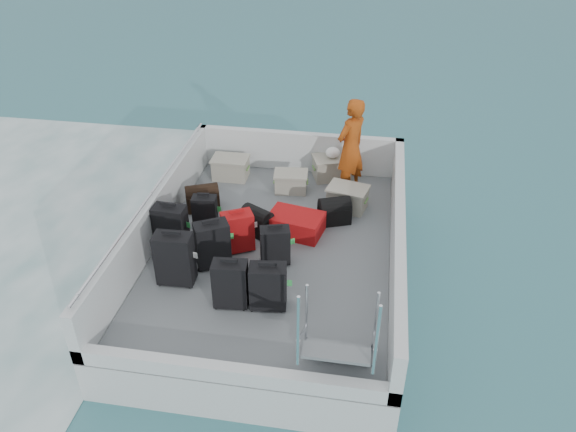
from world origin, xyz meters
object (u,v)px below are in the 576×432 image
(crate_2, at_px, (332,168))
(crate_3, at_px, (347,199))
(suitcase_2, at_px, (205,212))
(suitcase_6, at_px, (268,287))
(suitcase_4, at_px, (213,245))
(suitcase_5, at_px, (238,232))
(suitcase_0, at_px, (175,259))
(suitcase_7, at_px, (275,246))
(suitcase_1, at_px, (171,228))
(suitcase_3, at_px, (230,285))
(crate_1, at_px, (291,183))
(crate_0, at_px, (231,169))
(suitcase_8, at_px, (296,224))
(passenger, at_px, (351,148))

(crate_2, distance_m, crate_3, 1.01)
(suitcase_2, distance_m, suitcase_6, 2.04)
(suitcase_4, relative_size, crate_2, 1.10)
(suitcase_5, height_order, crate_3, suitcase_5)
(suitcase_0, xyz_separation_m, suitcase_7, (1.20, 0.61, -0.09))
(suitcase_1, height_order, suitcase_2, suitcase_1)
(suitcase_1, height_order, suitcase_4, suitcase_1)
(suitcase_5, bearing_deg, suitcase_6, -86.80)
(suitcase_6, distance_m, suitcase_7, 0.89)
(suitcase_3, height_order, crate_1, suitcase_3)
(suitcase_2, height_order, suitcase_4, suitcase_4)
(crate_1, bearing_deg, crate_0, 165.74)
(suitcase_2, height_order, suitcase_3, suitcase_3)
(suitcase_0, xyz_separation_m, crate_3, (2.07, 2.19, -0.20))
(suitcase_6, bearing_deg, suitcase_8, 79.87)
(suitcase_0, height_order, crate_2, suitcase_0)
(suitcase_7, distance_m, suitcase_8, 0.80)
(suitcase_1, bearing_deg, crate_2, 52.76)
(suitcase_4, bearing_deg, crate_3, 17.22)
(suitcase_3, height_order, crate_0, suitcase_3)
(suitcase_0, bearing_deg, suitcase_8, 43.28)
(suitcase_4, distance_m, suitcase_7, 0.84)
(crate_0, height_order, crate_2, crate_2)
(suitcase_6, xyz_separation_m, passenger, (0.77, 2.98, 0.51))
(suitcase_4, height_order, suitcase_8, suitcase_4)
(suitcase_7, bearing_deg, suitcase_5, 144.15)
(suitcase_8, xyz_separation_m, passenger, (0.68, 1.32, 0.66))
(crate_3, bearing_deg, crate_0, 161.97)
(suitcase_2, relative_size, suitcase_6, 0.83)
(suitcase_1, distance_m, crate_2, 3.17)
(crate_0, bearing_deg, suitcase_8, -47.36)
(crate_2, xyz_separation_m, crate_3, (0.34, -0.95, -0.01))
(suitcase_2, xyz_separation_m, passenger, (2.04, 1.39, 0.56))
(suitcase_5, distance_m, suitcase_8, 0.94)
(suitcase_6, xyz_separation_m, suitcase_8, (0.09, 1.66, -0.16))
(suitcase_4, distance_m, suitcase_6, 1.15)
(suitcase_0, bearing_deg, crate_0, 87.82)
(suitcase_2, bearing_deg, crate_1, 43.19)
(suitcase_3, height_order, crate_3, suitcase_3)
(suitcase_3, distance_m, suitcase_6, 0.46)
(suitcase_0, height_order, crate_1, suitcase_0)
(suitcase_3, relative_size, passenger, 0.40)
(suitcase_5, bearing_deg, suitcase_2, 114.55)
(crate_2, relative_size, passenger, 0.37)
(suitcase_6, height_order, crate_2, suitcase_6)
(suitcase_2, bearing_deg, crate_3, 16.98)
(crate_0, xyz_separation_m, passenger, (2.04, -0.16, 0.64))
(crate_3, bearing_deg, passenger, 92.59)
(passenger, bearing_deg, suitcase_3, 14.80)
(suitcase_5, distance_m, crate_1, 1.83)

